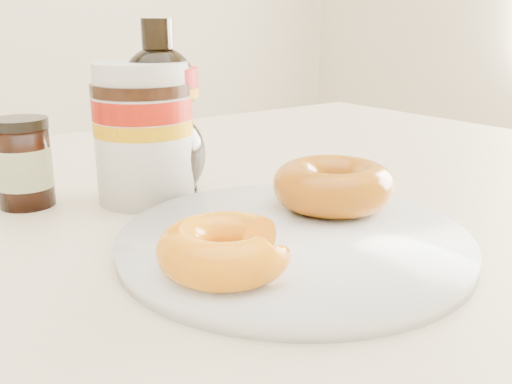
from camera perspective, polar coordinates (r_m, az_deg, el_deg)
dining_table at (r=0.55m, az=-11.83°, el=-11.46°), size 1.40×0.90×0.75m
plate at (r=0.45m, az=3.80°, el=-4.84°), size 0.28×0.28×0.01m
donut_bitten at (r=0.38m, az=-3.14°, el=-5.70°), size 0.10×0.10×0.03m
donut_whole at (r=0.51m, az=7.72°, el=0.70°), size 0.13×0.13×0.04m
nutella_jar at (r=0.57m, az=-11.19°, el=6.33°), size 0.10×0.10×0.14m
syrup_bottle at (r=0.58m, az=-9.50°, el=8.01°), size 0.11×0.10×0.18m
dark_jar at (r=0.59m, az=-22.23°, el=2.64°), size 0.05×0.05×0.09m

